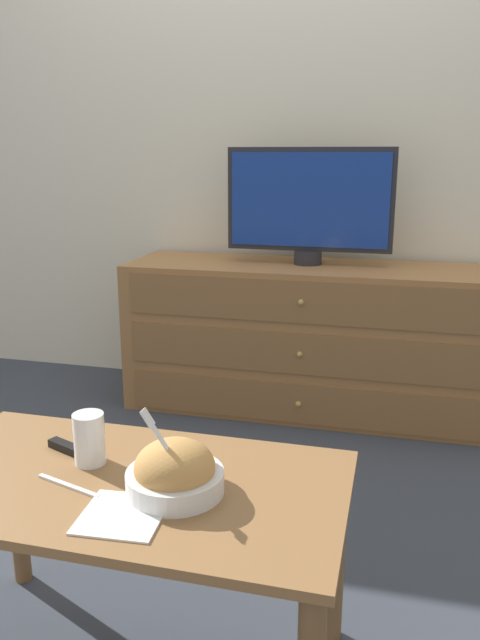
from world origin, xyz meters
TOP-DOWN VIEW (x-y plane):
  - ground_plane at (0.00, 0.00)m, footprint 12.00×12.00m
  - wall_back at (0.00, 0.03)m, footprint 12.00×0.05m
  - dresser at (0.12, -0.26)m, footprint 1.56×0.48m
  - tv at (0.11, -0.23)m, footprint 0.69×0.12m
  - coffee_table at (-0.02, -1.81)m, footprint 0.89×0.48m
  - takeout_bowl at (0.09, -1.82)m, footprint 0.19×0.19m
  - drink_cup at (-0.12, -1.76)m, footprint 0.07×0.07m
  - napkin at (0.03, -1.93)m, footprint 0.16×0.16m
  - knife at (-0.12, -1.86)m, footprint 0.16×0.06m
  - remote_control at (-0.17, -1.74)m, footprint 0.15×0.08m

SIDE VIEW (x-z plane):
  - ground_plane at x=0.00m, z-range 0.00..0.00m
  - dresser at x=0.12m, z-range 0.00..0.64m
  - coffee_table at x=-0.02m, z-range 0.15..0.61m
  - napkin at x=0.03m, z-range 0.46..0.46m
  - knife at x=-0.12m, z-range 0.46..0.46m
  - remote_control at x=-0.17m, z-range 0.46..0.48m
  - takeout_bowl at x=0.09m, z-range 0.41..0.59m
  - drink_cup at x=-0.12m, z-range 0.45..0.56m
  - tv at x=0.11m, z-range 0.65..1.14m
  - wall_back at x=0.00m, z-range 0.00..2.60m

